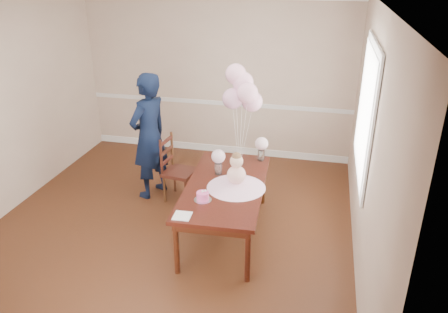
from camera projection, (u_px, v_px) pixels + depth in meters
floor at (171, 227)px, 5.56m from camera, size 4.50×5.00×0.00m
ceiling at (157, 3)px, 4.46m from camera, size 4.50×5.00×0.02m
wall_back at (217, 77)px, 7.23m from camera, size 4.50×0.02×2.70m
wall_front at (29, 259)px, 2.79m from camera, size 4.50×0.02×2.70m
wall_right at (369, 144)px, 4.54m from camera, size 0.02×5.00×2.70m
chair_rail_trim at (217, 103)px, 7.41m from camera, size 4.50×0.02×0.07m
baseboard_trim at (217, 148)px, 7.75m from camera, size 4.50×0.02×0.12m
window_frame at (366, 111)px, 4.91m from camera, size 0.02×1.66×1.56m
window_blinds at (364, 111)px, 4.91m from camera, size 0.01×1.50×1.40m
dining_table_top at (225, 186)px, 5.16m from camera, size 1.00×1.86×0.05m
table_apron at (225, 191)px, 5.19m from camera, size 0.90×1.76×0.09m
table_leg_fl at (176, 248)px, 4.61m from camera, size 0.07×0.07×0.63m
table_leg_fr at (248, 256)px, 4.49m from camera, size 0.07×0.07×0.63m
table_leg_bl at (209, 178)px, 6.11m from camera, size 0.07×0.07×0.63m
table_leg_br at (263, 182)px, 5.99m from camera, size 0.07×0.07×0.63m
baby_skirt at (236, 184)px, 5.07m from camera, size 0.72×0.72×0.09m
baby_torso at (236, 175)px, 5.03m from camera, size 0.22×0.22×0.22m
baby_head at (236, 161)px, 4.96m from camera, size 0.15×0.15×0.15m
baby_hair at (237, 157)px, 4.93m from camera, size 0.11×0.11×0.11m
cake_platter at (203, 200)px, 4.82m from camera, size 0.21×0.21×0.01m
birthday_cake at (203, 196)px, 4.80m from camera, size 0.14×0.14×0.09m
cake_flower_a at (203, 191)px, 4.77m from camera, size 0.03×0.03×0.03m
cake_flower_b at (205, 191)px, 4.78m from camera, size 0.03×0.03×0.03m
rose_vase_near at (218, 168)px, 5.39m from camera, size 0.10×0.10×0.15m
roses_near at (218, 156)px, 5.33m from camera, size 0.17×0.17×0.17m
rose_vase_far at (261, 155)px, 5.76m from camera, size 0.10×0.10×0.15m
roses_far at (262, 144)px, 5.70m from camera, size 0.17×0.17×0.17m
napkin at (182, 216)px, 4.51m from camera, size 0.19×0.19×0.01m
balloon_weight at (239, 167)px, 5.59m from camera, size 0.04×0.04×0.02m
balloon_a at (233, 99)px, 5.23m from camera, size 0.25×0.25×0.25m
balloon_b at (247, 93)px, 5.13m from camera, size 0.25×0.25×0.25m
balloon_c at (243, 82)px, 5.22m from camera, size 0.25×0.25×0.25m
balloon_d at (236, 74)px, 5.22m from camera, size 0.25×0.25×0.25m
balloon_e at (252, 101)px, 5.28m from camera, size 0.25×0.25×0.25m
balloon_ribbon_a at (236, 139)px, 5.44m from camera, size 0.08×0.01×0.76m
balloon_ribbon_b at (243, 137)px, 5.38m from camera, size 0.09×0.04×0.85m
balloon_ribbon_c at (241, 131)px, 5.43m from camera, size 0.02×0.09×0.94m
balloon_ribbon_d at (237, 127)px, 5.43m from camera, size 0.08×0.09×1.03m
balloon_ribbon_e at (245, 140)px, 5.46m from camera, size 0.12×0.07×0.70m
dining_chair_seat at (179, 172)px, 6.07m from camera, size 0.45×0.45×0.05m
chair_leg_fl at (164, 189)px, 6.07m from camera, size 0.04×0.04×0.39m
chair_leg_fr at (186, 193)px, 5.97m from camera, size 0.04×0.04×0.39m
chair_leg_bl at (175, 179)px, 6.35m from camera, size 0.04×0.04×0.39m
chair_leg_br at (195, 183)px, 6.25m from camera, size 0.04×0.04×0.39m
chair_back_post_l at (161, 158)px, 5.88m from camera, size 0.04×0.04×0.51m
chair_back_post_r at (172, 149)px, 6.16m from camera, size 0.04×0.04×0.51m
chair_slat_low at (167, 160)px, 6.07m from camera, size 0.07×0.36×0.05m
chair_slat_mid at (167, 151)px, 6.01m from camera, size 0.07×0.36×0.05m
chair_slat_top at (166, 141)px, 5.95m from camera, size 0.07×0.36×0.05m
woman at (149, 136)px, 6.01m from camera, size 0.64×0.76×1.78m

